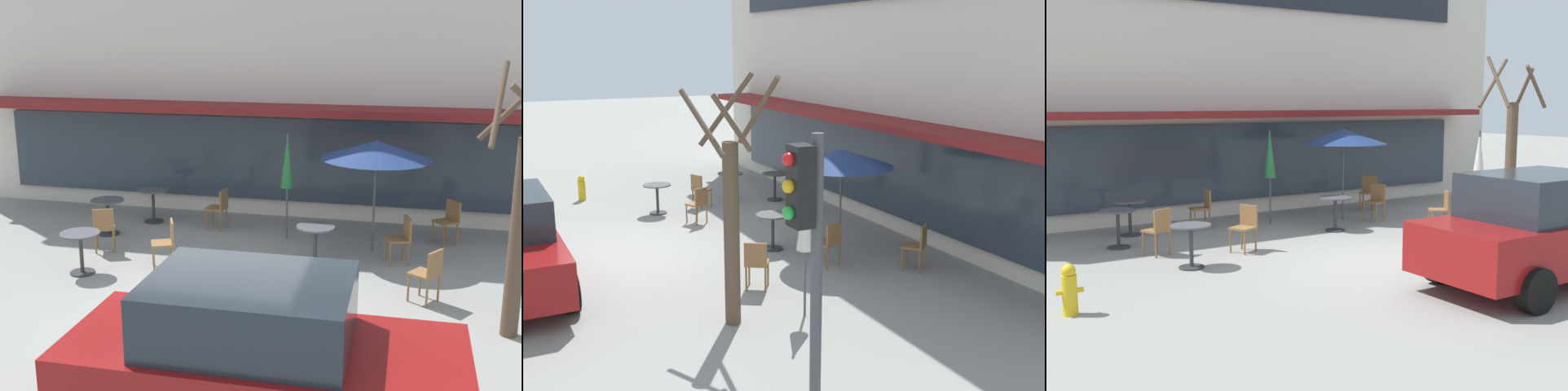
{
  "view_description": "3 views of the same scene",
  "coord_description": "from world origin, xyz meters",
  "views": [
    {
      "loc": [
        2.63,
        -8.42,
        4.22
      ],
      "look_at": [
        -0.13,
        2.99,
        1.25
      ],
      "focal_mm": 45.0,
      "sensor_mm": 36.0,
      "label": 1
    },
    {
      "loc": [
        12.86,
        -2.75,
        4.22
      ],
      "look_at": [
        0.48,
        3.36,
        1.02
      ],
      "focal_mm": 45.0,
      "sensor_mm": 36.0,
      "label": 2
    },
    {
      "loc": [
        -7.29,
        -8.79,
        2.83
      ],
      "look_at": [
        0.26,
        2.98,
        0.83
      ],
      "focal_mm": 45.0,
      "sensor_mm": 36.0,
      "label": 3
    }
  ],
  "objects": [
    {
      "name": "cafe_chair_2",
      "position": [
        -3.2,
        2.69,
        0.53
      ],
      "size": [
        0.52,
        0.52,
        0.89
      ],
      "color": "olive",
      "rests_on": "ground"
    },
    {
      "name": "cafe_table_mid_patio",
      "position": [
        -3.64,
        3.75,
        0.52
      ],
      "size": [
        0.7,
        0.7,
        0.76
      ],
      "color": "#333338",
      "rests_on": "ground"
    },
    {
      "name": "fire_hydrant",
      "position": [
        -5.41,
        0.03,
        0.35
      ],
      "size": [
        0.36,
        0.2,
        0.71
      ],
      "color": "gold",
      "rests_on": "ground"
    },
    {
      "name": "street_tree",
      "position": [
        4.05,
        0.72,
        1.71
      ],
      "size": [
        1.26,
        1.28,
        3.82
      ],
      "color": "brown",
      "rests_on": "ground"
    },
    {
      "name": "ground_plane",
      "position": [
        0.0,
        0.0,
        0.0
      ],
      "size": [
        80.0,
        80.0,
        0.0
      ],
      "primitive_type": "plane",
      "color": "gray"
    },
    {
      "name": "cafe_chair_0",
      "position": [
        -1.45,
        4.65,
        0.53
      ],
      "size": [
        0.44,
        0.44,
        0.89
      ],
      "color": "olive",
      "rests_on": "ground"
    },
    {
      "name": "cafe_chair_1",
      "position": [
        -1.68,
        2.14,
        0.53
      ],
      "size": [
        0.53,
        0.53,
        0.89
      ],
      "color": "olive",
      "rests_on": "ground"
    },
    {
      "name": "cafe_table_by_tree",
      "position": [
        -3.05,
        1.51,
        0.52
      ],
      "size": [
        0.7,
        0.7,
        0.76
      ],
      "color": "#333338",
      "rests_on": "ground"
    },
    {
      "name": "building_facade",
      "position": [
        0.0,
        9.97,
        4.0
      ],
      "size": [
        17.84,
        9.1,
        8.0
      ],
      "color": "beige",
      "rests_on": "ground"
    },
    {
      "name": "cafe_table_streetside",
      "position": [
        0.93,
        2.87,
        0.52
      ],
      "size": [
        0.7,
        0.7,
        0.76
      ],
      "color": "#333338",
      "rests_on": "ground"
    },
    {
      "name": "cafe_chair_4",
      "position": [
        2.46,
        3.37,
        0.53
      ],
      "size": [
        0.5,
        0.5,
        0.89
      ],
      "color": "olive",
      "rests_on": "ground"
    },
    {
      "name": "cafe_chair_5",
      "position": [
        2.93,
        1.61,
        0.53
      ],
      "size": [
        0.55,
        0.55,
        0.89
      ],
      "color": "olive",
      "rests_on": "ground"
    },
    {
      "name": "cafe_chair_3",
      "position": [
        3.35,
        4.78,
        0.53
      ],
      "size": [
        0.56,
        0.56,
        0.89
      ],
      "color": "olive",
      "rests_on": "ground"
    },
    {
      "name": "patio_umbrella_corner_open",
      "position": [
        4.3,
        1.84,
        1.63
      ],
      "size": [
        0.28,
        0.28,
        2.2
      ],
      "color": "#4C4C51",
      "rests_on": "ground"
    },
    {
      "name": "patio_umbrella_green_folded",
      "position": [
        1.9,
        3.93,
        2.02
      ],
      "size": [
        2.1,
        2.1,
        2.2
      ],
      "color": "#4C4C51",
      "rests_on": "ground"
    },
    {
      "name": "patio_umbrella_cream_folded",
      "position": [
        0.1,
        4.34,
        1.63
      ],
      "size": [
        0.28,
        0.28,
        2.2
      ],
      "color": "#4C4C51",
      "rests_on": "ground"
    },
    {
      "name": "parked_sedan",
      "position": [
        1.16,
        -2.37,
        0.88
      ],
      "size": [
        4.22,
        2.06,
        1.76
      ],
      "color": "maroon",
      "rests_on": "ground"
    },
    {
      "name": "cafe_table_near_wall",
      "position": [
        -3.06,
        4.83,
        0.52
      ],
      "size": [
        0.7,
        0.7,
        0.76
      ],
      "color": "#333338",
      "rests_on": "ground"
    }
  ]
}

